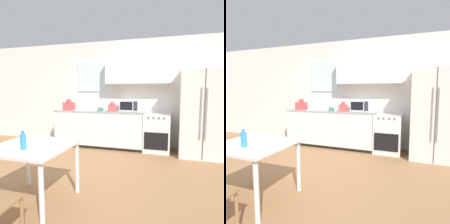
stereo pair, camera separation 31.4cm
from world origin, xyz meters
TOP-DOWN VIEW (x-y plane):
  - ground_plane at (0.00, 0.00)m, footprint 12.00×12.00m
  - wall_back at (0.09, 2.23)m, footprint 12.00×0.38m
  - kitchen_counter at (-0.27, 1.91)m, footprint 2.27×0.65m
  - oven_range at (1.16, 1.92)m, footprint 0.60×0.63m
  - refrigerator at (2.10, 1.84)m, footprint 0.90×0.82m
  - kitchen_sink at (-0.58, 1.92)m, footprint 0.60×0.38m
  - microwave at (0.48, 2.04)m, footprint 0.47×0.33m
  - coffee_mug at (-0.18, 1.71)m, footprint 0.13×0.10m
  - grocery_bag_0 at (0.11, 1.78)m, footprint 0.24×0.21m
  - grocery_bag_1 at (-1.06, 1.79)m, footprint 0.26×0.22m
  - dining_table at (-0.19, -0.78)m, footprint 0.93×0.92m
  - drink_bottle at (-0.17, -0.95)m, footprint 0.07×0.07m

SIDE VIEW (x-z plane):
  - ground_plane at x=0.00m, z-range 0.00..0.00m
  - oven_range at x=1.16m, z-range 0.00..0.88m
  - kitchen_counter at x=-0.27m, z-range 0.00..0.93m
  - dining_table at x=-0.19m, z-range 0.26..1.02m
  - drink_bottle at x=-0.17m, z-range 0.73..0.97m
  - kitchen_sink at x=-0.58m, z-range 0.83..1.05m
  - refrigerator at x=2.10m, z-range 0.00..1.89m
  - coffee_mug at x=-0.18m, z-range 0.93..1.03m
  - grocery_bag_0 at x=0.11m, z-range 0.91..1.15m
  - grocery_bag_1 at x=-1.06m, z-range 0.90..1.20m
  - microwave at x=0.48m, z-range 0.93..1.20m
  - wall_back at x=0.09m, z-range 0.08..2.78m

